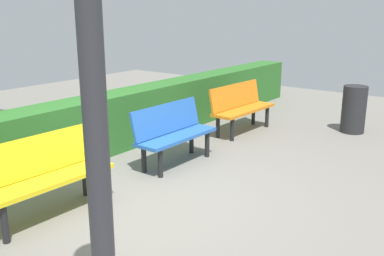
# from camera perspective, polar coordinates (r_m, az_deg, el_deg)

# --- Properties ---
(ground_plane) EXTENTS (16.00, 16.00, 0.00)m
(ground_plane) POSITION_cam_1_polar(r_m,az_deg,el_deg) (5.30, -4.89, -8.76)
(ground_plane) COLOR gray
(bench_orange) EXTENTS (1.48, 0.53, 0.86)m
(bench_orange) POSITION_cam_1_polar(r_m,az_deg,el_deg) (7.89, 6.38, 2.94)
(bench_orange) COLOR orange
(bench_orange) RESTS_ON ground_plane
(bench_blue) EXTENTS (1.36, 0.49, 0.86)m
(bench_blue) POSITION_cam_1_polar(r_m,az_deg,el_deg) (6.20, -2.51, -0.44)
(bench_blue) COLOR blue
(bench_blue) RESTS_ON ground_plane
(bench_yellow) EXTENTS (1.49, 0.51, 0.86)m
(bench_yellow) POSITION_cam_1_polar(r_m,az_deg,el_deg) (4.90, -18.95, -5.58)
(bench_yellow) COLOR yellow
(bench_yellow) RESTS_ON ground_plane
(hedge_row) EXTENTS (11.07, 0.56, 0.89)m
(hedge_row) POSITION_cam_1_polar(r_m,az_deg,el_deg) (6.93, -10.76, 0.73)
(hedge_row) COLOR #2D6B28
(hedge_row) RESTS_ON ground_plane
(trash_bin) EXTENTS (0.42, 0.42, 0.85)m
(trash_bin) POSITION_cam_1_polar(r_m,az_deg,el_deg) (8.33, 20.46, 2.32)
(trash_bin) COLOR #262628
(trash_bin) RESTS_ON ground_plane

